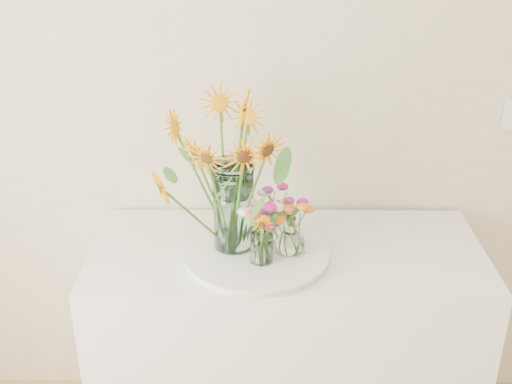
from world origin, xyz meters
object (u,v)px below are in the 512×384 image
tray (256,255)px  counter (285,349)px  small_vase_b (291,235)px  small_vase_a (262,245)px  mason_jar (233,206)px  small_vase_c (273,227)px

tray → counter: bearing=31.2°
tray → small_vase_b: (0.12, -0.01, 0.08)m
tray → small_vase_a: size_ratio=3.65×
tray → mason_jar: 0.19m
small_vase_c → small_vase_b: bearing=-59.4°
counter → tray: 0.48m
small_vase_b → small_vase_c: 0.11m
small_vase_b → small_vase_c: (-0.06, 0.10, -0.02)m
counter → small_vase_a: size_ratio=10.63×
mason_jar → small_vase_c: size_ratio=3.10×
counter → mason_jar: mason_jar is taller
mason_jar → small_vase_c: bearing=21.1°
small_vase_c → small_vase_a: bearing=-104.6°
tray → small_vase_c: small_vase_c is taller
small_vase_a → small_vase_c: small_vase_a is taller
counter → small_vase_b: (0.01, -0.08, 0.55)m
small_vase_a → small_vase_c: (0.04, 0.16, -0.01)m
mason_jar → small_vase_b: 0.22m
small_vase_a → small_vase_c: bearing=75.4°
counter → mason_jar: size_ratio=4.36×
small_vase_a → small_vase_c: 0.16m
counter → small_vase_b: bearing=-84.9°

